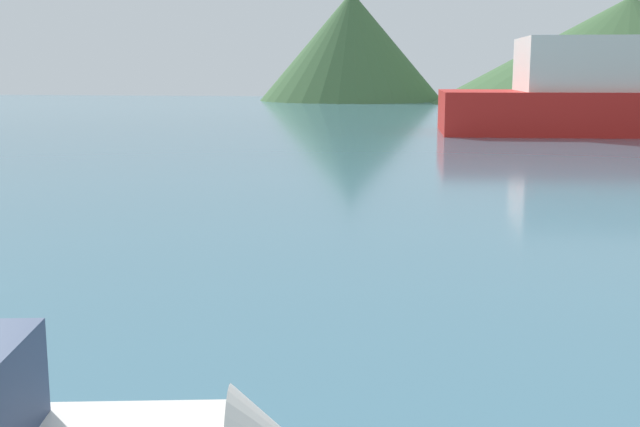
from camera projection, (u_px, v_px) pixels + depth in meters
name	position (u px, v px, depth m)	size (l,w,h in m)	color
hill_west	(351.00, 46.00, 105.38)	(24.17, 24.17, 14.06)	#3D6038
hill_central	(628.00, 51.00, 94.57)	(45.86, 45.86, 12.44)	#3D6038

